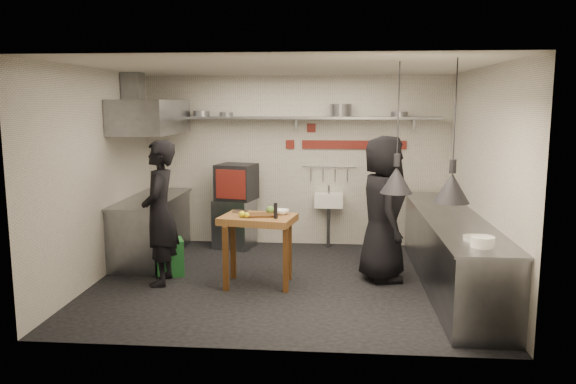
# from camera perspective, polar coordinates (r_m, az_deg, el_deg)

# --- Properties ---
(floor) EXTENTS (5.00, 5.00, 0.00)m
(floor) POSITION_cam_1_polar(r_m,az_deg,el_deg) (7.56, -0.31, -9.10)
(floor) COLOR black
(floor) RESTS_ON ground
(ceiling) EXTENTS (5.00, 5.00, 0.00)m
(ceiling) POSITION_cam_1_polar(r_m,az_deg,el_deg) (7.20, -0.33, 12.58)
(ceiling) COLOR beige
(ceiling) RESTS_ON floor
(wall_back) EXTENTS (5.00, 0.04, 2.80)m
(wall_back) POSITION_cam_1_polar(r_m,az_deg,el_deg) (9.33, 0.83, 3.15)
(wall_back) COLOR beige
(wall_back) RESTS_ON floor
(wall_front) EXTENTS (5.00, 0.04, 2.80)m
(wall_front) POSITION_cam_1_polar(r_m,az_deg,el_deg) (5.19, -2.38, -1.56)
(wall_front) COLOR beige
(wall_front) RESTS_ON floor
(wall_left) EXTENTS (0.04, 4.20, 2.80)m
(wall_left) POSITION_cam_1_polar(r_m,az_deg,el_deg) (7.88, -18.75, 1.59)
(wall_left) COLOR beige
(wall_left) RESTS_ON floor
(wall_right) EXTENTS (0.04, 4.20, 2.80)m
(wall_right) POSITION_cam_1_polar(r_m,az_deg,el_deg) (7.46, 19.19, 1.18)
(wall_right) COLOR beige
(wall_right) RESTS_ON floor
(red_band_horiz) EXTENTS (1.70, 0.02, 0.14)m
(red_band_horiz) POSITION_cam_1_polar(r_m,az_deg,el_deg) (9.27, 6.72, 4.79)
(red_band_horiz) COLOR maroon
(red_band_horiz) RESTS_ON wall_back
(red_band_vert) EXTENTS (0.14, 0.02, 1.10)m
(red_band_vert) POSITION_cam_1_polar(r_m,az_deg,el_deg) (9.36, 10.34, 1.79)
(red_band_vert) COLOR maroon
(red_band_vert) RESTS_ON wall_back
(red_tile_a) EXTENTS (0.14, 0.02, 0.14)m
(red_tile_a) POSITION_cam_1_polar(r_m,az_deg,el_deg) (9.26, 2.39, 6.51)
(red_tile_a) COLOR maroon
(red_tile_a) RESTS_ON wall_back
(red_tile_b) EXTENTS (0.14, 0.02, 0.14)m
(red_tile_b) POSITION_cam_1_polar(r_m,az_deg,el_deg) (9.29, 0.21, 4.86)
(red_tile_b) COLOR maroon
(red_tile_b) RESTS_ON wall_back
(back_shelf) EXTENTS (4.60, 0.34, 0.04)m
(back_shelf) POSITION_cam_1_polar(r_m,az_deg,el_deg) (9.11, 0.76, 7.55)
(back_shelf) COLOR slate
(back_shelf) RESTS_ON wall_back
(shelf_bracket_left) EXTENTS (0.04, 0.06, 0.24)m
(shelf_bracket_left) POSITION_cam_1_polar(r_m,az_deg,el_deg) (9.58, -10.67, 6.87)
(shelf_bracket_left) COLOR slate
(shelf_bracket_left) RESTS_ON wall_back
(shelf_bracket_mid) EXTENTS (0.04, 0.06, 0.24)m
(shelf_bracket_mid) POSITION_cam_1_polar(r_m,az_deg,el_deg) (9.26, 0.83, 6.96)
(shelf_bracket_mid) COLOR slate
(shelf_bracket_mid) RESTS_ON wall_back
(shelf_bracket_right) EXTENTS (0.04, 0.06, 0.24)m
(shelf_bracket_right) POSITION_cam_1_polar(r_m,az_deg,el_deg) (9.32, 12.64, 6.75)
(shelf_bracket_right) COLOR slate
(shelf_bracket_right) RESTS_ON wall_back
(pan_far_left) EXTENTS (0.33, 0.33, 0.09)m
(pan_far_left) POSITION_cam_1_polar(r_m,az_deg,el_deg) (9.34, -8.78, 7.88)
(pan_far_left) COLOR slate
(pan_far_left) RESTS_ON back_shelf
(pan_mid_left) EXTENTS (0.25, 0.25, 0.07)m
(pan_mid_left) POSITION_cam_1_polar(r_m,az_deg,el_deg) (9.25, -6.28, 7.86)
(pan_mid_left) COLOR slate
(pan_mid_left) RESTS_ON back_shelf
(stock_pot) EXTENTS (0.43, 0.43, 0.20)m
(stock_pot) POSITION_cam_1_polar(r_m,az_deg,el_deg) (9.08, 5.39, 8.27)
(stock_pot) COLOR slate
(stock_pot) RESTS_ON back_shelf
(pan_right) EXTENTS (0.32, 0.32, 0.08)m
(pan_right) POSITION_cam_1_polar(r_m,az_deg,el_deg) (9.14, 11.22, 7.76)
(pan_right) COLOR slate
(pan_right) RESTS_ON back_shelf
(oven_stand) EXTENTS (0.70, 0.66, 0.80)m
(oven_stand) POSITION_cam_1_polar(r_m,az_deg,el_deg) (9.27, -5.44, -3.19)
(oven_stand) COLOR slate
(oven_stand) RESTS_ON floor
(combi_oven) EXTENTS (0.69, 0.66, 0.58)m
(combi_oven) POSITION_cam_1_polar(r_m,az_deg,el_deg) (9.13, -5.25, 1.03)
(combi_oven) COLOR black
(combi_oven) RESTS_ON oven_stand
(oven_door) EXTENTS (0.49, 0.15, 0.46)m
(oven_door) POSITION_cam_1_polar(r_m,az_deg,el_deg) (8.87, -5.84, 0.78)
(oven_door) COLOR maroon
(oven_door) RESTS_ON combi_oven
(oven_glass) EXTENTS (0.34, 0.10, 0.34)m
(oven_glass) POSITION_cam_1_polar(r_m,az_deg,el_deg) (8.90, -5.66, 0.82)
(oven_glass) COLOR black
(oven_glass) RESTS_ON oven_door
(hand_sink) EXTENTS (0.46, 0.34, 0.22)m
(hand_sink) POSITION_cam_1_polar(r_m,az_deg,el_deg) (9.22, 4.16, -0.83)
(hand_sink) COLOR white
(hand_sink) RESTS_ON wall_back
(sink_tap) EXTENTS (0.03, 0.03, 0.14)m
(sink_tap) POSITION_cam_1_polar(r_m,az_deg,el_deg) (9.19, 4.17, 0.27)
(sink_tap) COLOR slate
(sink_tap) RESTS_ON hand_sink
(sink_drain) EXTENTS (0.06, 0.06, 0.66)m
(sink_drain) POSITION_cam_1_polar(r_m,az_deg,el_deg) (9.26, 4.13, -3.56)
(sink_drain) COLOR slate
(sink_drain) RESTS_ON floor
(utensil_rail) EXTENTS (0.90, 0.02, 0.02)m
(utensil_rail) POSITION_cam_1_polar(r_m,az_deg,el_deg) (9.28, 4.21, 2.60)
(utensil_rail) COLOR slate
(utensil_rail) RESTS_ON wall_back
(counter_right) EXTENTS (0.70, 3.80, 0.90)m
(counter_right) POSITION_cam_1_polar(r_m,az_deg,el_deg) (7.56, 16.23, -5.92)
(counter_right) COLOR slate
(counter_right) RESTS_ON floor
(counter_right_top) EXTENTS (0.76, 3.90, 0.03)m
(counter_right_top) POSITION_cam_1_polar(r_m,az_deg,el_deg) (7.46, 16.39, -2.47)
(counter_right_top) COLOR slate
(counter_right_top) RESTS_ON counter_right
(plate_stack) EXTENTS (0.24, 0.24, 0.11)m
(plate_stack) POSITION_cam_1_polar(r_m,az_deg,el_deg) (5.94, 19.15, -4.80)
(plate_stack) COLOR white
(plate_stack) RESTS_ON counter_right_top
(small_bowl_right) EXTENTS (0.29, 0.29, 0.05)m
(small_bowl_right) POSITION_cam_1_polar(r_m,az_deg,el_deg) (6.19, 18.35, -4.49)
(small_bowl_right) COLOR white
(small_bowl_right) RESTS_ON counter_right_top
(counter_left) EXTENTS (0.70, 1.90, 0.90)m
(counter_left) POSITION_cam_1_polar(r_m,az_deg,el_deg) (8.88, -13.67, -3.62)
(counter_left) COLOR slate
(counter_left) RESTS_ON floor
(counter_left_top) EXTENTS (0.76, 2.00, 0.03)m
(counter_left_top) POSITION_cam_1_polar(r_m,az_deg,el_deg) (8.79, -13.79, -0.66)
(counter_left_top) COLOR slate
(counter_left_top) RESTS_ON counter_left
(extractor_hood) EXTENTS (0.78, 1.60, 0.50)m
(extractor_hood) POSITION_cam_1_polar(r_m,az_deg,el_deg) (8.66, -13.78, 7.42)
(extractor_hood) COLOR slate
(extractor_hood) RESTS_ON ceiling
(hood_duct) EXTENTS (0.28, 0.28, 0.50)m
(hood_duct) POSITION_cam_1_polar(r_m,az_deg,el_deg) (8.74, -15.46, 9.99)
(hood_duct) COLOR slate
(hood_duct) RESTS_ON ceiling
(green_bin) EXTENTS (0.46, 0.46, 0.50)m
(green_bin) POSITION_cam_1_polar(r_m,az_deg,el_deg) (7.97, -11.91, -6.48)
(green_bin) COLOR #195923
(green_bin) RESTS_ON floor
(prep_table) EXTENTS (1.02, 0.80, 0.92)m
(prep_table) POSITION_cam_1_polar(r_m,az_deg,el_deg) (7.33, -3.03, -5.96)
(prep_table) COLOR brown
(prep_table) RESTS_ON floor
(cutting_board) EXTENTS (0.42, 0.33, 0.02)m
(cutting_board) POSITION_cam_1_polar(r_m,az_deg,el_deg) (7.21, -2.59, -2.35)
(cutting_board) COLOR #4C2B11
(cutting_board) RESTS_ON prep_table
(pepper_mill) EXTENTS (0.06, 0.06, 0.20)m
(pepper_mill) POSITION_cam_1_polar(r_m,az_deg,el_deg) (7.03, -1.26, -1.92)
(pepper_mill) COLOR black
(pepper_mill) RESTS_ON prep_table
(lemon_a) EXTENTS (0.09, 0.09, 0.08)m
(lemon_a) POSITION_cam_1_polar(r_m,az_deg,el_deg) (7.14, -4.69, -2.26)
(lemon_a) COLOR yellow
(lemon_a) RESTS_ON prep_table
(lemon_b) EXTENTS (0.08, 0.08, 0.07)m
(lemon_b) POSITION_cam_1_polar(r_m,az_deg,el_deg) (7.10, -4.21, -2.34)
(lemon_b) COLOR yellow
(lemon_b) RESTS_ON prep_table
(veg_ball) EXTENTS (0.11, 0.11, 0.11)m
(veg_ball) POSITION_cam_1_polar(r_m,az_deg,el_deg) (7.34, -1.83, -1.85)
(veg_ball) COLOR #537C2E
(veg_ball) RESTS_ON prep_table
(steel_tray) EXTENTS (0.20, 0.17, 0.03)m
(steel_tray) POSITION_cam_1_polar(r_m,az_deg,el_deg) (7.44, -4.88, -2.00)
(steel_tray) COLOR slate
(steel_tray) RESTS_ON prep_table
(bowl) EXTENTS (0.23, 0.23, 0.06)m
(bowl) POSITION_cam_1_polar(r_m,az_deg,el_deg) (7.31, -0.67, -2.04)
(bowl) COLOR white
(bowl) RESTS_ON prep_table
(heat_lamp_near) EXTENTS (0.37, 0.37, 1.44)m
(heat_lamp_near) POSITION_cam_1_polar(r_m,az_deg,el_deg) (6.33, 11.10, 6.36)
(heat_lamp_near) COLOR black
(heat_lamp_near) RESTS_ON ceiling
(heat_lamp_far) EXTENTS (0.45, 0.45, 1.46)m
(heat_lamp_far) POSITION_cam_1_polar(r_m,az_deg,el_deg) (5.95, 16.55, 5.91)
(heat_lamp_far) COLOR black
(heat_lamp_far) RESTS_ON ceiling
(chef_left) EXTENTS (0.53, 0.73, 1.88)m
(chef_left) POSITION_cam_1_polar(r_m,az_deg,el_deg) (7.47, -12.90, -2.10)
(chef_left) COLOR black
(chef_left) RESTS_ON floor
(chef_right) EXTENTS (0.72, 1.01, 1.94)m
(chef_right) POSITION_cam_1_polar(r_m,az_deg,el_deg) (7.55, 9.63, -1.67)
(chef_right) COLOR black
(chef_right) RESTS_ON floor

